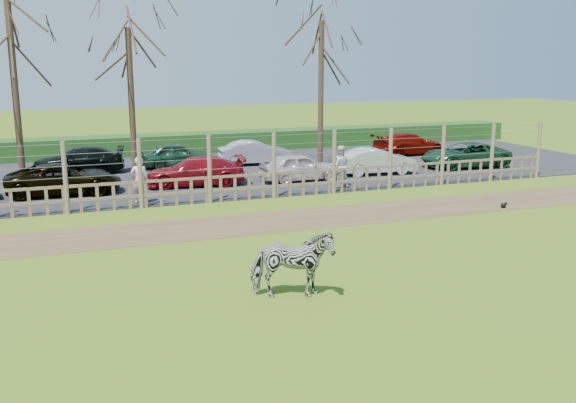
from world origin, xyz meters
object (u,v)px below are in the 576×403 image
object	(u,v)px
car_5	(376,161)
car_9	(78,160)
car_6	(465,155)
car_10	(177,155)
car_4	(300,167)
visitor_a	(140,180)
zebra	(292,264)
tree_left	(11,48)
car_13	(408,144)
tree_mid	(130,67)
crow	(504,205)
car_11	(255,153)
tree_right	(321,59)
car_2	(64,179)
visitor_b	(340,166)
car_3	(195,171)

from	to	relation	value
car_5	car_9	world-z (taller)	same
car_6	car_10	bearing A→B (deg)	-105.51
car_4	car_10	size ratio (longest dim) A/B	1.00
car_4	visitor_a	bearing A→B (deg)	106.48
zebra	visitor_a	world-z (taller)	visitor_a
tree_left	car_13	bearing A→B (deg)	10.44
tree_mid	crow	distance (m)	16.03
visitor_a	tree_mid	bearing A→B (deg)	-82.90
tree_left	car_6	xyz separation A→B (m)	(20.08, -1.11, -4.98)
visitor_a	car_5	size ratio (longest dim) A/B	0.47
car_6	car_11	distance (m)	10.35
tree_right	car_2	distance (m)	13.11
crow	zebra	bearing A→B (deg)	-151.23
car_13	crow	bearing A→B (deg)	159.75
zebra	car_2	distance (m)	14.18
visitor_b	car_3	world-z (taller)	visitor_b
car_5	car_11	bearing A→B (deg)	48.20
zebra	visitor_b	size ratio (longest dim) A/B	1.05
tree_mid	zebra	xyz separation A→B (m)	(1.36, -15.63, -4.10)
crow	car_6	bearing A→B (deg)	63.12
car_11	zebra	bearing A→B (deg)	169.12
tree_mid	car_2	distance (m)	5.60
car_9	tree_mid	bearing A→B (deg)	47.17
car_9	car_10	xyz separation A→B (m)	(4.62, 0.15, 0.00)
car_6	car_9	world-z (taller)	same
tree_left	car_2	xyz separation A→B (m)	(1.51, -1.14, -4.98)
tree_left	car_5	bearing A→B (deg)	-5.07
car_2	car_6	distance (m)	18.57
tree_right	car_11	distance (m)	5.67
visitor_b	car_6	xyz separation A→B (m)	(7.91, 2.50, -0.26)
car_2	car_4	bearing A→B (deg)	-89.96
crow	car_5	bearing A→B (deg)	97.41
visitor_a	visitor_b	size ratio (longest dim) A/B	1.00
tree_right	zebra	size ratio (longest dim) A/B	4.04
car_4	car_5	xyz separation A→B (m)	(3.90, 0.33, 0.00)
car_4	car_13	world-z (taller)	same
car_10	car_3	bearing A→B (deg)	177.66
zebra	car_3	size ratio (longest dim) A/B	0.44
tree_left	crow	distance (m)	19.24
tree_mid	crow	size ratio (longest dim) A/B	26.55
tree_left	visitor_b	size ratio (longest dim) A/B	4.57
car_5	car_4	bearing A→B (deg)	100.00
car_2	car_10	bearing A→B (deg)	-44.09
visitor_b	car_2	distance (m)	10.94
tree_left	car_2	world-z (taller)	tree_left
car_2	car_9	world-z (taller)	same
car_10	car_6	bearing A→B (deg)	-110.47
crow	visitor_a	bearing A→B (deg)	156.81
tree_left	car_3	world-z (taller)	tree_left
tree_right	car_10	xyz separation A→B (m)	(-6.60, 2.34, -4.60)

